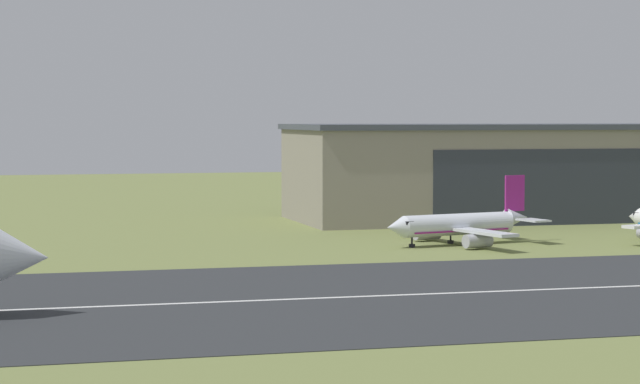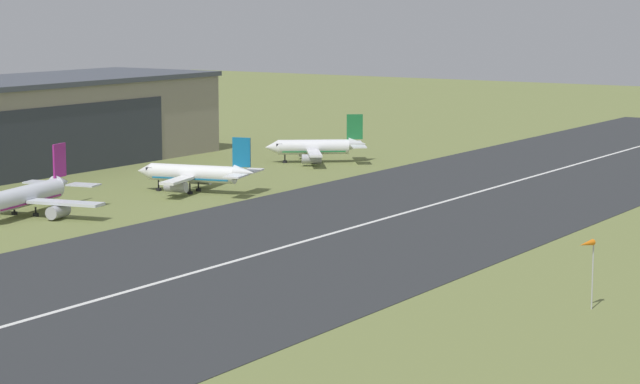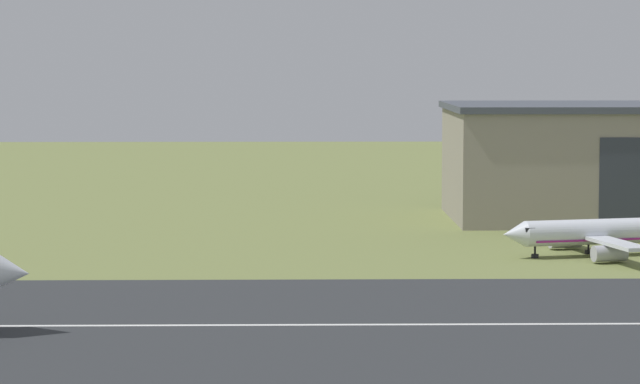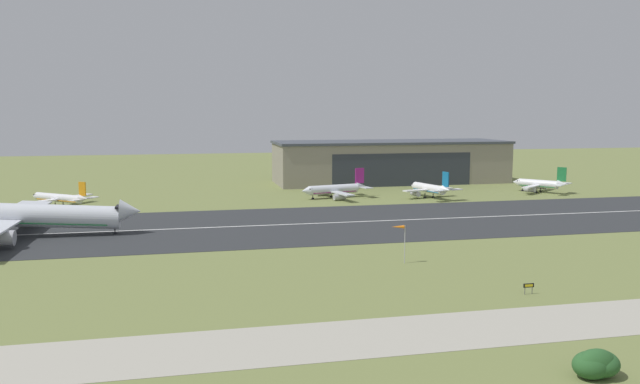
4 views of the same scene
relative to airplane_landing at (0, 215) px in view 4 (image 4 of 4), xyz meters
name	(u,v)px [view 4 (image 4 of 4)]	position (x,y,z in m)	size (l,w,h in m)	color
ground_plane	(428,278)	(77.17, -50.51, -4.96)	(641.12, 641.12, 0.00)	olive
runway_strip	(345,222)	(77.17, 2.77, -4.93)	(401.12, 51.44, 0.06)	#2B2D30
runway_centreline	(345,222)	(77.17, 2.77, -4.89)	(361.01, 0.70, 0.01)	silver
taxiway_road	(499,327)	(77.17, -74.09, -4.93)	(300.84, 12.75, 0.05)	#A8A393
hangar_building	(391,162)	(116.75, 84.70, 3.04)	(89.17, 28.39, 15.96)	gray
airplane_landing	(0,215)	(0.00, 0.00, 0.00)	(59.41, 51.76, 16.19)	silver
airplane_parked_west	(334,190)	(85.00, 46.27, -2.32)	(23.29, 24.66, 9.13)	silver
airplane_parked_centre	(539,184)	(155.81, 44.53, -2.15)	(19.41, 18.82, 8.96)	white
airplane_parked_east	(429,189)	(114.38, 39.71, -2.01)	(17.97, 20.56, 8.96)	white
airplane_parked_far_east	(59,198)	(3.71, 44.86, -2.45)	(20.59, 20.88, 7.66)	white
shrub_clump	(596,364)	(79.24, -90.08, -3.52)	(5.17, 3.96, 3.16)	#285628
windsock_pole	(399,229)	(75.92, -39.61, 1.24)	(2.55, 1.02, 6.94)	#B7B7BC
runway_sign	(529,286)	(88.44, -62.01, -3.73)	(1.70, 0.13, 1.65)	#4C4C51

